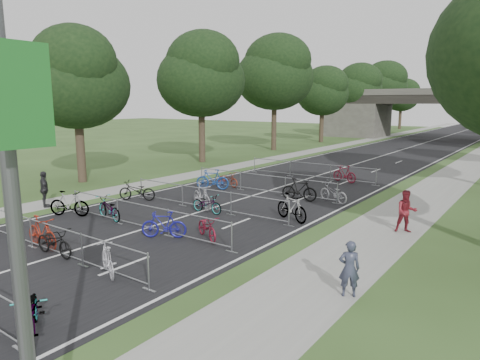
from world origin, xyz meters
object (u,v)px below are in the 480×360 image
object	(u,v)px
lamppost	(12,179)
pedestrian_a	(349,269)
pedestrian_c	(44,190)
pedestrian_b	(406,212)
overpass_bridge	(437,114)

from	to	relation	value
lamppost	pedestrian_a	xyz separation A→B (m)	(0.87, 8.11, -3.51)
pedestrian_c	pedestrian_a	bearing A→B (deg)	-157.89
pedestrian_a	pedestrian_c	size ratio (longest dim) A/B	0.85
pedestrian_a	pedestrian_b	size ratio (longest dim) A/B	0.91
lamppost	pedestrian_b	bearing A→B (deg)	88.09
pedestrian_a	pedestrian_b	bearing A→B (deg)	-116.61
pedestrian_c	pedestrian_b	bearing A→B (deg)	-133.96
lamppost	pedestrian_b	world-z (taller)	lamppost
pedestrian_a	pedestrian_b	distance (m)	6.85
pedestrian_b	pedestrian_c	size ratio (longest dim) A/B	0.94
pedestrian_b	pedestrian_c	bearing A→B (deg)	173.18
overpass_bridge	pedestrian_a	distance (m)	55.72
overpass_bridge	pedestrian_a	size ratio (longest dim) A/B	20.04
lamppost	pedestrian_c	distance (m)	17.80
pedestrian_b	overpass_bridge	bearing A→B (deg)	71.91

